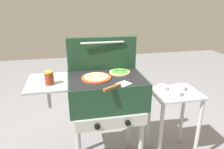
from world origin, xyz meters
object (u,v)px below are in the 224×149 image
object	(u,v)px
topping_bowl_near	(176,93)
topping_bowl_middle	(162,88)
sauce_jar	(49,78)
spatula	(117,86)
prep_table	(174,110)
pizza_veggie	(120,72)
pizza_cheese	(96,77)
topping_bowl_far	(180,87)
grill	(105,93)

from	to	relation	value
topping_bowl_near	topping_bowl_middle	distance (m)	0.14
sauce_jar	topping_bowl_middle	distance (m)	1.04
spatula	prep_table	xyz separation A→B (m)	(0.62, 0.22, -0.40)
topping_bowl_near	topping_bowl_middle	size ratio (longest dim) A/B	1.12
pizza_veggie	prep_table	bearing A→B (deg)	-8.99
pizza_cheese	prep_table	distance (m)	0.85
prep_table	topping_bowl_far	bearing A→B (deg)	36.87
pizza_veggie	topping_bowl_near	size ratio (longest dim) A/B	1.63
topping_bowl_near	topping_bowl_middle	xyz separation A→B (m)	(-0.07, 0.12, 0.00)
prep_table	topping_bowl_middle	world-z (taller)	topping_bowl_middle
pizza_veggie	topping_bowl_middle	distance (m)	0.46
prep_table	topping_bowl_far	size ratio (longest dim) A/B	6.35
grill	pizza_veggie	world-z (taller)	pizza_veggie
grill	sauce_jar	distance (m)	0.49
grill	prep_table	world-z (taller)	grill
pizza_veggie	spatula	size ratio (longest dim) A/B	0.73
spatula	prep_table	bearing A→B (deg)	19.57
spatula	topping_bowl_far	world-z (taller)	spatula
spatula	topping_bowl_near	size ratio (longest dim) A/B	2.22
topping_bowl_near	topping_bowl_middle	world-z (taller)	same
pizza_cheese	spatula	xyz separation A→B (m)	(0.13, -0.21, -0.00)
spatula	prep_table	world-z (taller)	spatula
sauce_jar	topping_bowl_near	distance (m)	1.11
spatula	pizza_veggie	bearing A→B (deg)	72.44
sauce_jar	prep_table	distance (m)	1.20
grill	topping_bowl_far	bearing A→B (deg)	4.09
spatula	grill	bearing A→B (deg)	104.69
topping_bowl_middle	topping_bowl_near	bearing A→B (deg)	-59.40
topping_bowl_near	topping_bowl_far	distance (m)	0.14
sauce_jar	spatula	xyz separation A→B (m)	(0.50, -0.15, -0.04)
pizza_veggie	spatula	distance (m)	0.32
spatula	topping_bowl_near	world-z (taller)	spatula
pizza_cheese	topping_bowl_far	world-z (taller)	pizza_cheese
pizza_cheese	pizza_veggie	size ratio (longest dim) A/B	1.34
spatula	topping_bowl_near	bearing A→B (deg)	16.08
topping_bowl_middle	pizza_veggie	bearing A→B (deg)	178.70
pizza_cheese	topping_bowl_near	size ratio (longest dim) A/B	2.19
pizza_cheese	topping_bowl_far	bearing A→B (deg)	4.20
prep_table	pizza_veggie	bearing A→B (deg)	171.01
sauce_jar	topping_bowl_middle	xyz separation A→B (m)	(1.01, 0.14, -0.23)
topping_bowl_far	topping_bowl_middle	distance (m)	0.17
pizza_cheese	topping_bowl_far	xyz separation A→B (m)	(0.81, 0.06, -0.19)
pizza_veggie	sauce_jar	bearing A→B (deg)	-166.05
grill	topping_bowl_middle	bearing A→B (deg)	7.77
spatula	topping_bowl_middle	distance (m)	0.62
spatula	topping_bowl_near	xyz separation A→B (m)	(0.59, 0.17, -0.19)
pizza_veggie	topping_bowl_near	bearing A→B (deg)	-15.26
prep_table	topping_bowl_middle	bearing A→B (deg)	145.36
topping_bowl_middle	grill	bearing A→B (deg)	-172.23
sauce_jar	spatula	world-z (taller)	sauce_jar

